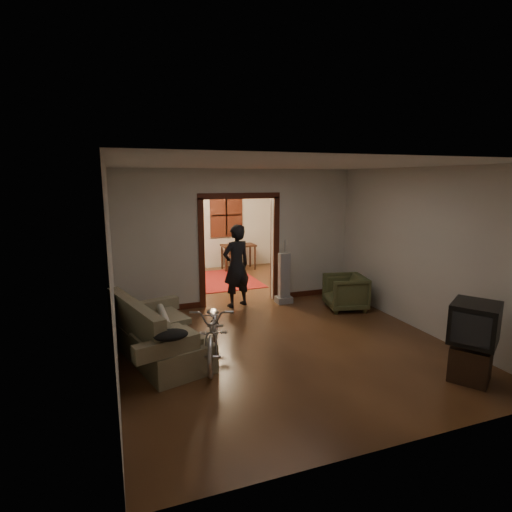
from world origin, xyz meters
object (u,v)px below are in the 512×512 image
locker (154,242)px  sofa (159,328)px  armchair (345,292)px  bicycle (214,330)px  desk (238,257)px  person (236,266)px

locker → sofa: bearing=-99.8°
armchair → locker: bearing=-130.5°
bicycle → armchair: (3.04, 1.31, -0.09)m
desk → armchair: bearing=-79.2°
locker → bicycle: bearing=-92.1°
sofa → locker: 5.42m
bicycle → locker: (-0.26, 5.71, 0.46)m
bicycle → locker: 5.73m
bicycle → armchair: 3.31m
armchair → locker: size_ratio=0.43×
person → locker: size_ratio=0.94×
bicycle → desk: (2.09, 5.49, -0.09)m
bicycle → person: person is taller
person → desk: 3.45m
bicycle → sofa: bearing=172.8°
bicycle → desk: bearing=86.0°
sofa → locker: size_ratio=1.06×
armchair → desk: size_ratio=0.80×
desk → sofa: bearing=-120.7°
sofa → locker: (0.48, 5.37, 0.46)m
bicycle → person: size_ratio=0.99×
locker → person: bearing=-74.2°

